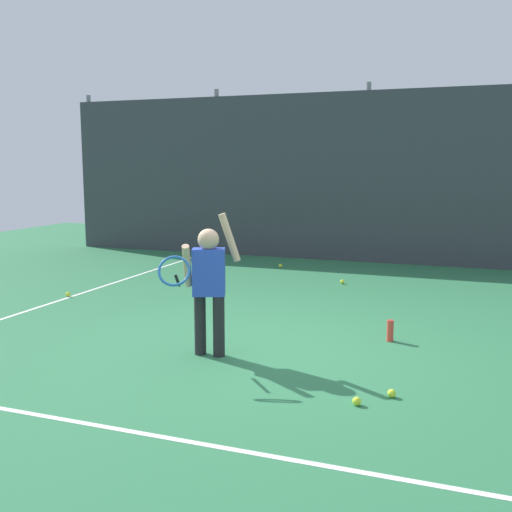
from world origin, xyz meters
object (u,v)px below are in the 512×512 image
(tennis_ball_2, at_px, (392,393))
(water_bottle, at_px, (390,331))
(tennis_player, at_px, (208,280))
(tennis_ball_4, at_px, (280,266))
(tennis_ball_5, at_px, (342,282))
(tennis_ball_1, at_px, (68,294))
(tennis_ball_0, at_px, (357,401))

(tennis_ball_2, bearing_deg, water_bottle, 98.40)
(tennis_player, bearing_deg, water_bottle, 13.89)
(tennis_ball_4, xyz_separation_m, tennis_ball_5, (1.33, -1.05, 0.00))
(tennis_ball_1, relative_size, tennis_ball_5, 1.00)
(tennis_ball_0, xyz_separation_m, tennis_ball_4, (-2.42, 5.58, 0.00))
(tennis_ball_5, bearing_deg, tennis_ball_2, -72.89)
(water_bottle, xyz_separation_m, tennis_ball_0, (0.00, -1.76, -0.08))
(tennis_ball_4, distance_m, tennis_ball_5, 1.70)
(water_bottle, xyz_separation_m, tennis_ball_4, (-2.42, 3.82, -0.08))
(tennis_player, distance_m, tennis_ball_5, 3.92)
(tennis_player, bearing_deg, tennis_ball_5, 62.38)
(tennis_player, relative_size, tennis_ball_0, 20.46)
(water_bottle, height_order, tennis_ball_5, water_bottle)
(tennis_ball_4, bearing_deg, tennis_ball_0, -66.56)
(tennis_ball_2, bearing_deg, tennis_ball_4, 116.38)
(water_bottle, distance_m, tennis_ball_5, 2.97)
(tennis_ball_1, distance_m, tennis_ball_2, 5.10)
(water_bottle, relative_size, tennis_ball_2, 3.33)
(water_bottle, bearing_deg, tennis_ball_1, 172.48)
(tennis_ball_0, relative_size, tennis_ball_2, 1.00)
(tennis_ball_2, relative_size, tennis_ball_4, 1.00)
(water_bottle, height_order, tennis_ball_4, water_bottle)
(tennis_player, xyz_separation_m, tennis_ball_0, (1.54, -0.69, -0.69))
(tennis_player, xyz_separation_m, tennis_ball_5, (0.45, 3.83, -0.69))
(water_bottle, relative_size, tennis_ball_1, 3.33)
(tennis_player, bearing_deg, tennis_ball_4, 79.25)
(tennis_player, height_order, tennis_ball_1, tennis_player)
(tennis_ball_4, relative_size, tennis_ball_5, 1.00)
(tennis_ball_0, height_order, tennis_ball_1, same)
(water_bottle, distance_m, tennis_ball_2, 1.53)
(tennis_player, xyz_separation_m, tennis_ball_2, (1.77, -0.44, -0.69))
(tennis_ball_2, bearing_deg, tennis_ball_5, 107.11)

